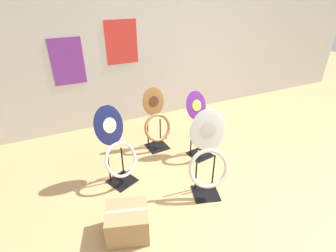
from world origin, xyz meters
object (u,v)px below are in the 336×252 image
at_px(toilet_seat_display_navy_moon, 117,148).
at_px(toilet_seat_display_woodgrain, 156,123).
at_px(toilet_seat_display_white_plain, 208,158).
at_px(toilet_seat_display_purple_note, 201,129).
at_px(storage_box, 128,222).

distance_m(toilet_seat_display_navy_moon, toilet_seat_display_woodgrain, 0.83).
bearing_deg(toilet_seat_display_white_plain, toilet_seat_display_purple_note, 64.75).
bearing_deg(toilet_seat_display_navy_moon, storage_box, -99.35).
bearing_deg(toilet_seat_display_woodgrain, toilet_seat_display_navy_moon, -144.60).
xyz_separation_m(toilet_seat_display_navy_moon, toilet_seat_display_white_plain, (0.81, -0.61, 0.02)).
relative_size(toilet_seat_display_purple_note, storage_box, 1.88).
distance_m(toilet_seat_display_woodgrain, toilet_seat_display_white_plain, 1.10).
bearing_deg(toilet_seat_display_white_plain, toilet_seat_display_navy_moon, 143.37).
xyz_separation_m(toilet_seat_display_navy_moon, storage_box, (-0.13, -0.77, -0.30)).
bearing_deg(toilet_seat_display_white_plain, toilet_seat_display_woodgrain, 97.31).
xyz_separation_m(toilet_seat_display_woodgrain, toilet_seat_display_white_plain, (0.14, -1.08, 0.08)).
relative_size(toilet_seat_display_woodgrain, storage_box, 1.87).
height_order(toilet_seat_display_woodgrain, storage_box, toilet_seat_display_woodgrain).
bearing_deg(toilet_seat_display_navy_moon, toilet_seat_display_white_plain, -36.63).
bearing_deg(toilet_seat_display_white_plain, storage_box, -169.95).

